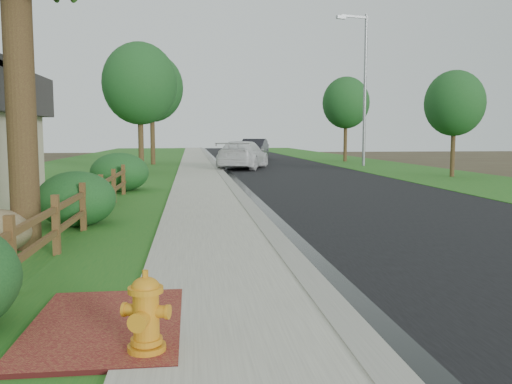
{
  "coord_description": "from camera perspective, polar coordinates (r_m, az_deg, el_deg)",
  "views": [
    {
      "loc": [
        -1.27,
        -6.82,
        2.13
      ],
      "look_at": [
        0.14,
        4.81,
        0.89
      ],
      "focal_mm": 38.0,
      "sensor_mm": 36.0,
      "label": 1
    }
  ],
  "objects": [
    {
      "name": "brick_patch",
      "position": [
        6.25,
        -15.51,
        -13.57
      ],
      "size": [
        1.6,
        2.4,
        0.11
      ],
      "primitive_type": "cube",
      "color": "maroon",
      "rests_on": "ground"
    },
    {
      "name": "grass_strip",
      "position": [
        41.9,
        -9.01,
        3.09
      ],
      "size": [
        1.6,
        90.0,
        0.06
      ],
      "primitive_type": "cube",
      "color": "#1A5B1B",
      "rests_on": "ground"
    },
    {
      "name": "tree_mid_left",
      "position": [
        39.2,
        -10.93,
        10.74
      ],
      "size": [
        4.38,
        4.38,
        7.84
      ],
      "color": "#3A2217",
      "rests_on": "ground"
    },
    {
      "name": "tree_mid_right",
      "position": [
        43.44,
        9.45,
        9.24
      ],
      "size": [
        3.67,
        3.67,
        6.65
      ],
      "color": "#3A2217",
      "rests_on": "ground"
    },
    {
      "name": "dark_car_mid",
      "position": [
        45.73,
        -1.71,
        4.43
      ],
      "size": [
        3.71,
        5.24,
        1.66
      ],
      "primitive_type": "imported",
      "rotation": [
        0.0,
        0.0,
        2.74
      ],
      "color": "black",
      "rests_on": "road"
    },
    {
      "name": "shrub_c",
      "position": [
        13.19,
        -18.37,
        -0.71
      ],
      "size": [
        2.12,
        2.12,
        1.3
      ],
      "primitive_type": "ellipsoid",
      "rotation": [
        0.0,
        0.0,
        0.2
      ],
      "color": "#17421B",
      "rests_on": "ground"
    },
    {
      "name": "fire_hydrant",
      "position": [
        5.28,
        -11.52,
        -12.52
      ],
      "size": [
        0.51,
        0.42,
        0.78
      ],
      "color": "#C67417",
      "rests_on": "sidewalk"
    },
    {
      "name": "lawn_near",
      "position": [
        42.41,
        -16.05,
        2.95
      ],
      "size": [
        9.0,
        90.0,
        0.04
      ],
      "primitive_type": "cube",
      "color": "#1A5B1B",
      "rests_on": "ground"
    },
    {
      "name": "tree_near_right",
      "position": [
        28.88,
        20.18,
        8.75
      ],
      "size": [
        2.95,
        2.95,
        5.31
      ],
      "color": "#3A2217",
      "rests_on": "ground"
    },
    {
      "name": "curb",
      "position": [
        41.9,
        -4.63,
        3.19
      ],
      "size": [
        0.4,
        90.0,
        0.12
      ],
      "primitive_type": "cube",
      "color": "gray",
      "rests_on": "ground"
    },
    {
      "name": "dark_car_far",
      "position": [
        46.03,
        -0.24,
        4.52
      ],
      "size": [
        3.28,
        5.7,
        1.78
      ],
      "primitive_type": "imported",
      "rotation": [
        0.0,
        0.0,
        -0.28
      ],
      "color": "black",
      "rests_on": "road"
    },
    {
      "name": "verge_far",
      "position": [
        43.78,
        10.07,
        3.18
      ],
      "size": [
        6.0,
        90.0,
        0.04
      ],
      "primitive_type": "cube",
      "color": "#1A5B1B",
      "rests_on": "ground"
    },
    {
      "name": "wet_gutter",
      "position": [
        41.92,
        -4.15,
        3.14
      ],
      "size": [
        0.5,
        90.0,
        0.0
      ],
      "primitive_type": "cube",
      "color": "black",
      "rests_on": "road"
    },
    {
      "name": "road",
      "position": [
        42.28,
        1.08,
        3.17
      ],
      "size": [
        8.0,
        90.0,
        0.02
      ],
      "primitive_type": "cube",
      "color": "black",
      "rests_on": "ground"
    },
    {
      "name": "tree_near_left",
      "position": [
        29.96,
        -12.15,
        11.07
      ],
      "size": [
        3.96,
        3.96,
        7.02
      ],
      "color": "#3A2217",
      "rests_on": "ground"
    },
    {
      "name": "shrub_d",
      "position": [
        20.8,
        -14.17,
        2.01
      ],
      "size": [
        2.45,
        2.45,
        1.47
      ],
      "primitive_type": "ellipsoid",
      "rotation": [
        0.0,
        0.0,
        -0.15
      ],
      "color": "#17421B",
      "rests_on": "ground"
    },
    {
      "name": "ground",
      "position": [
        7.26,
        3.54,
        -11.03
      ],
      "size": [
        120.0,
        120.0,
        0.0
      ],
      "primitive_type": "plane",
      "color": "#3C2F20"
    },
    {
      "name": "streetlight",
      "position": [
        37.64,
        11.16,
        11.39
      ],
      "size": [
        2.31,
        0.72,
        10.08
      ],
      "color": "gray",
      "rests_on": "ground"
    },
    {
      "name": "white_suv",
      "position": [
        33.87,
        -1.37,
        3.93
      ],
      "size": [
        4.11,
        6.39,
        1.72
      ],
      "primitive_type": "imported",
      "rotation": [
        0.0,
        0.0,
        2.83
      ],
      "color": "white",
      "rests_on": "road"
    },
    {
      "name": "sidewalk",
      "position": [
        41.87,
        -6.41,
        3.16
      ],
      "size": [
        2.2,
        90.0,
        0.1
      ],
      "primitive_type": "cube",
      "color": "gray",
      "rests_on": "ground"
    },
    {
      "name": "ranch_fence",
      "position": [
        13.51,
        -16.8,
        -0.64
      ],
      "size": [
        0.12,
        16.92,
        1.1
      ],
      "color": "#452F17",
      "rests_on": "ground"
    }
  ]
}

